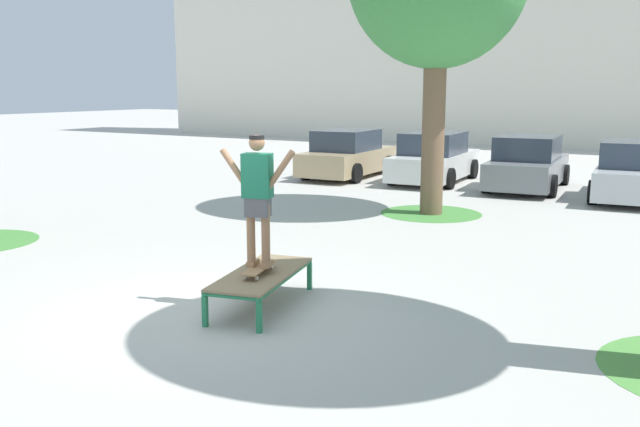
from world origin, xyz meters
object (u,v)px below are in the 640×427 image
(skater, at_px, (258,192))
(car_silver, at_px, (635,173))
(skate_box, at_px, (261,276))
(skateboard, at_px, (259,268))
(car_grey, at_px, (528,165))
(car_tan, at_px, (348,155))
(car_white, at_px, (434,159))

(skater, xyz_separation_m, car_silver, (3.10, 11.99, -0.84))
(skate_box, distance_m, skateboard, 0.15)
(skateboard, distance_m, car_silver, 12.39)
(skate_box, relative_size, car_grey, 0.47)
(car_tan, bearing_deg, car_silver, -2.17)
(car_white, bearing_deg, car_silver, -5.90)
(skater, xyz_separation_m, car_tan, (-5.31, 12.31, -0.84))
(car_silver, bearing_deg, car_white, 174.10)
(skater, distance_m, car_tan, 13.44)
(skater, bearing_deg, car_grey, 88.63)
(car_grey, bearing_deg, skate_box, -91.46)
(car_tan, bearing_deg, skateboard, -66.67)
(car_silver, bearing_deg, car_grey, 169.85)
(car_tan, bearing_deg, skate_box, -66.60)
(skater, distance_m, car_grey, 12.53)
(car_white, relative_size, car_grey, 1.00)
(skate_box, distance_m, skater, 1.12)
(car_silver, bearing_deg, skater, -104.51)
(skater, distance_m, car_silver, 12.42)
(skate_box, distance_m, car_grey, 12.43)
(skateboard, xyz_separation_m, car_tan, (-5.31, 12.32, 0.15))
(car_tan, relative_size, car_silver, 0.99)
(skateboard, height_order, skater, skater)
(skateboard, bearing_deg, car_grey, 88.63)
(skater, relative_size, car_grey, 0.39)
(car_tan, bearing_deg, car_white, 5.31)
(skate_box, xyz_separation_m, car_silver, (3.12, 11.92, 0.28))
(car_tan, bearing_deg, skater, -66.67)
(car_tan, relative_size, car_white, 0.99)
(car_white, xyz_separation_m, car_silver, (5.61, -0.58, 0.00))
(skate_box, relative_size, car_white, 0.47)
(skater, xyz_separation_m, car_grey, (0.30, 12.50, -0.84))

